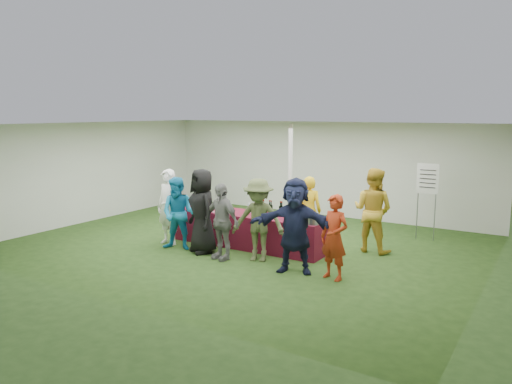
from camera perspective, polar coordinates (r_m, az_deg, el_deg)
The scene contains 18 objects.
ground at distance 11.35m, azimuth -1.25°, elevation -6.05°, with size 60.00×60.00×0.00m, color #284719.
tent at distance 11.85m, azimuth 3.93°, elevation 1.24°, with size 10.00×10.00×10.00m.
serving_table at distance 11.13m, azimuth -0.88°, elevation -4.36°, with size 3.60×0.80×0.75m, color maroon.
wine_bottles at distance 10.82m, azimuth 2.27°, elevation -2.08°, with size 0.69×0.10×0.32m.
wine_glasses at distance 11.32m, azimuth -5.39°, elevation -1.66°, with size 1.11×0.12×0.16m.
water_bottle at distance 11.11m, azimuth -0.78°, elevation -1.86°, with size 0.07×0.07×0.23m.
bar_towel at distance 10.34m, azimuth 6.75°, elevation -3.27°, with size 0.25×0.18×0.03m, color white.
dump_bucket at distance 10.05m, azimuth 6.50°, elevation -3.19°, with size 0.26×0.26×0.18m, color slate.
wine_list_sign at distance 12.19m, azimuth 19.01°, elevation 0.82°, with size 0.50×0.03×1.80m.
staff_pourer at distance 11.23m, azimuth 6.04°, elevation -2.15°, with size 0.57×0.38×1.57m, color yellow.
staff_back at distance 10.92m, azimuth 13.20°, elevation -2.03°, with size 0.88×0.69×1.81m, color gold.
customer_0 at distance 11.40m, azimuth -10.00°, elevation -1.70°, with size 0.62×0.41×1.71m, color white.
customer_1 at distance 10.94m, azimuth -8.83°, elevation -2.46°, with size 0.77×0.60×1.59m, color #1681B5.
customer_2 at distance 10.63m, azimuth -6.15°, elevation -2.17°, with size 0.88×0.57×1.80m, color black.
customer_3 at distance 10.13m, azimuth -3.99°, elevation -3.37°, with size 0.92×0.38×1.57m, color slate.
customer_4 at distance 9.98m, azimuth 0.27°, elevation -3.22°, with size 1.08×0.62×1.68m, color #49532D.
customer_5 at distance 9.29m, azimuth 4.49°, elevation -3.84°, with size 1.66×0.53×1.79m, color #161B38.
customer_6 at distance 9.02m, azimuth 8.94°, elevation -5.13°, with size 0.56×0.37×1.54m, color #A32B12.
Camera 1 is at (5.98, -9.17, 2.98)m, focal length 35.00 mm.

